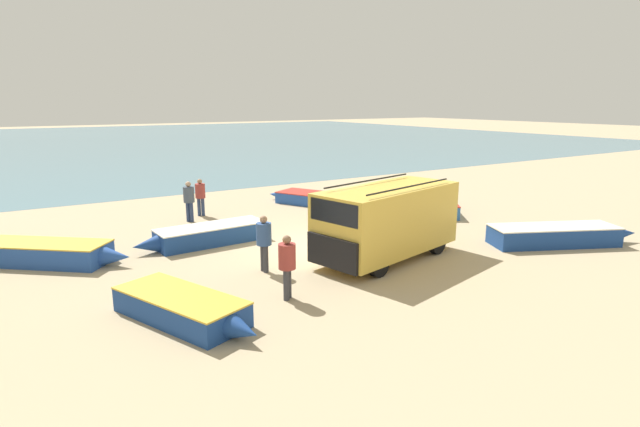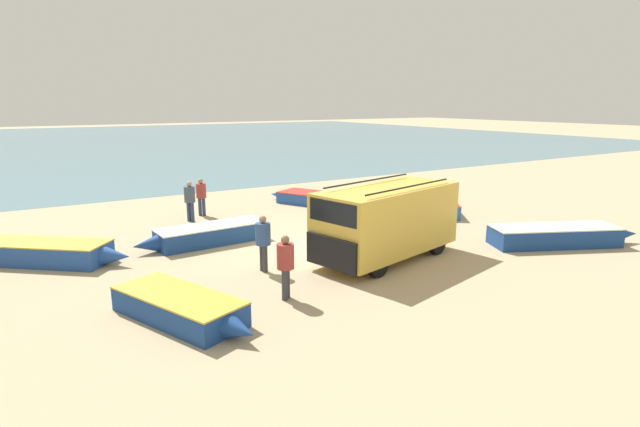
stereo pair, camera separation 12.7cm
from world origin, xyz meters
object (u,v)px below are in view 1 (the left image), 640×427
Objects in this scene: parked_van at (387,220)px; fishing_rowboat_5 at (559,235)px; fishing_rowboat_1 at (207,235)px; fishing_rowboat_2 at (317,199)px; fishing_rowboat_0 at (50,253)px; fishing_rowboat_4 at (434,203)px; fisherman_1 at (287,261)px; fisherman_2 at (189,198)px; fisherman_3 at (200,194)px; fishing_rowboat_3 at (185,308)px; fisherman_0 at (264,238)px.

fishing_rowboat_5 is (6.04, -1.94, -0.91)m from parked_van.
fishing_rowboat_1 reaches higher than fishing_rowboat_2.
fishing_rowboat_0 is (-8.98, 4.99, -0.92)m from parked_van.
fishing_rowboat_4 is 2.91× the size of fisherman_1.
fisherman_2 is 1.04× the size of fisherman_3.
parked_van is at bearing -172.90° from fishing_rowboat_5.
parked_van is at bearing 135.90° from fishing_rowboat_2.
fishing_rowboat_2 is 1.03× the size of fishing_rowboat_4.
fishing_rowboat_2 is 10.78m from fishing_rowboat_5.
fishing_rowboat_1 is 2.77× the size of fisherman_2.
fishing_rowboat_4 is at bearing 110.32° from fishing_rowboat_5.
parked_van is at bearing 10.42° from fishing_rowboat_0.
fisherman_3 reaches higher than fishing_rowboat_5.
fishing_rowboat_3 is at bearing 31.83° from fisherman_2.
fishing_rowboat_0 is 2.54× the size of fisherman_0.
fisherman_0 is 1.04× the size of fisherman_3.
parked_van reaches higher than fisherman_0.
parked_van is 6.91m from fishing_rowboat_3.
fisherman_1 is at bearing 154.73° from fishing_rowboat_4.
fisherman_2 reaches higher than fishing_rowboat_2.
fisherman_1 is (-6.72, -9.53, 0.71)m from fishing_rowboat_2.
parked_van is 10.31m from fishing_rowboat_0.
fishing_rowboat_5 is 3.21× the size of fisherman_3.
fishing_rowboat_0 is at bearing 174.74° from fisherman_1.
fishing_rowboat_2 is (6.75, 3.72, -0.04)m from fishing_rowboat_1.
parked_van is 1.16× the size of fishing_rowboat_1.
fishing_rowboat_3 is (2.23, -6.14, -0.04)m from fishing_rowboat_0.
fishing_rowboat_2 is 11.69m from fisherman_1.
fisherman_0 is at bearing 126.49° from fisherman_1.
parked_van is at bearing 129.51° from fishing_rowboat_1.
fishing_rowboat_5 is 10.28m from fisherman_1.
parked_van is at bearing 77.84° from fishing_rowboat_3.
fishing_rowboat_4 is (13.31, 5.72, -0.00)m from fishing_rowboat_3.
fisherman_3 is at bearing 137.35° from fishing_rowboat_3.
fisherman_3 is (3.81, 10.03, 0.67)m from fishing_rowboat_3.
fishing_rowboat_1 is at bearing 41.64° from fisherman_2.
parked_van is at bearing -135.38° from fisherman_3.
fishing_rowboat_0 is at bearing -9.67° from fisherman_2.
fisherman_0 reaches higher than fisherman_3.
fishing_rowboat_4 is at bearing -162.91° from fisherman_0.
parked_van is 1.08× the size of fishing_rowboat_2.
parked_van is 8.05m from fishing_rowboat_4.
fishing_rowboat_3 is 0.85× the size of fishing_rowboat_4.
fishing_rowboat_3 reaches higher than fishing_rowboat_4.
fishing_rowboat_0 is 1.04× the size of fishing_rowboat_3.
fisherman_0 reaches higher than fishing_rowboat_4.
fishing_rowboat_2 is 3.07× the size of fisherman_3.
fisherman_2 reaches higher than fishing_rowboat_0.
fisherman_1 is (0.03, -5.81, 0.67)m from fishing_rowboat_1.
fishing_rowboat_2 is 1.21× the size of fishing_rowboat_3.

